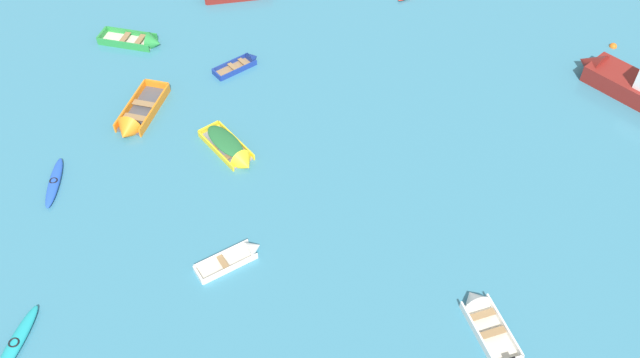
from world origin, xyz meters
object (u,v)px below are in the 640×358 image
(rowboat_green_cluster_inner, at_px, (143,42))
(rowboat_white_near_camera, at_px, (242,254))
(rowboat_white_midfield_left, at_px, (482,314))
(rowboat_orange_center, at_px, (135,121))
(kayak_turquoise_near_left, at_px, (16,344))
(mooring_buoy_far_field, at_px, (614,47))
(rowboat_deep_blue_far_back, at_px, (246,62))
(rowboat_yellow_distant_center, at_px, (233,151))
(kayak_blue_outer_left, at_px, (55,182))
(motor_launch_maroon_cluster_outer, at_px, (639,86))

(rowboat_green_cluster_inner, height_order, rowboat_white_near_camera, rowboat_green_cluster_inner)
(rowboat_white_midfield_left, xyz_separation_m, rowboat_orange_center, (-15.40, 10.86, 0.05))
(rowboat_green_cluster_inner, relative_size, rowboat_white_near_camera, 1.31)
(kayak_turquoise_near_left, bearing_deg, rowboat_orange_center, 80.09)
(rowboat_orange_center, distance_m, mooring_buoy_far_field, 26.49)
(rowboat_deep_blue_far_back, xyz_separation_m, rowboat_yellow_distant_center, (-0.03, -6.95, 0.12))
(rowboat_deep_blue_far_back, xyz_separation_m, mooring_buoy_far_field, (20.59, 1.60, -0.14))
(rowboat_orange_center, distance_m, rowboat_white_near_camera, 10.01)
(rowboat_white_midfield_left, relative_size, kayak_turquoise_near_left, 1.00)
(rowboat_orange_center, height_order, mooring_buoy_far_field, rowboat_orange_center)
(kayak_blue_outer_left, height_order, rowboat_yellow_distant_center, rowboat_yellow_distant_center)
(rowboat_orange_center, relative_size, rowboat_green_cluster_inner, 1.16)
(rowboat_orange_center, relative_size, rowboat_yellow_distant_center, 1.26)
(rowboat_green_cluster_inner, bearing_deg, mooring_buoy_far_field, -0.44)
(mooring_buoy_far_field, bearing_deg, rowboat_green_cluster_inner, 179.56)
(kayak_blue_outer_left, relative_size, mooring_buoy_far_field, 7.26)
(rowboat_green_cluster_inner, distance_m, rowboat_deep_blue_far_back, 6.17)
(rowboat_white_near_camera, distance_m, mooring_buoy_far_field, 24.48)
(rowboat_orange_center, relative_size, mooring_buoy_far_field, 10.21)
(kayak_turquoise_near_left, bearing_deg, rowboat_green_cluster_inner, 85.95)
(rowboat_orange_center, bearing_deg, kayak_blue_outer_left, -125.69)
(rowboat_white_midfield_left, relative_size, rowboat_orange_center, 0.79)
(rowboat_deep_blue_far_back, bearing_deg, kayak_blue_outer_left, -132.05)
(rowboat_white_midfield_left, bearing_deg, kayak_blue_outer_left, 159.48)
(kayak_blue_outer_left, bearing_deg, mooring_buoy_far_field, 20.11)
(motor_launch_maroon_cluster_outer, relative_size, rowboat_orange_center, 1.43)
(kayak_turquoise_near_left, height_order, rowboat_white_near_camera, rowboat_white_near_camera)
(rowboat_yellow_distant_center, bearing_deg, kayak_turquoise_near_left, -125.59)
(motor_launch_maroon_cluster_outer, distance_m, rowboat_yellow_distant_center, 20.86)
(rowboat_white_midfield_left, bearing_deg, rowboat_white_near_camera, 163.37)
(rowboat_white_near_camera, height_order, mooring_buoy_far_field, rowboat_white_near_camera)
(rowboat_white_near_camera, bearing_deg, kayak_blue_outer_left, 155.54)
(rowboat_orange_center, height_order, kayak_turquoise_near_left, rowboat_orange_center)
(rowboat_white_near_camera, relative_size, rowboat_yellow_distant_center, 0.83)
(rowboat_orange_center, height_order, kayak_blue_outer_left, rowboat_orange_center)
(kayak_turquoise_near_left, relative_size, rowboat_green_cluster_inner, 0.92)
(kayak_blue_outer_left, relative_size, kayak_turquoise_near_left, 0.90)
(motor_launch_maroon_cluster_outer, bearing_deg, rowboat_orange_center, -175.06)
(rowboat_orange_center, bearing_deg, rowboat_deep_blue_far_back, 43.48)
(rowboat_orange_center, bearing_deg, rowboat_yellow_distant_center, -22.54)
(rowboat_deep_blue_far_back, bearing_deg, rowboat_white_midfield_left, -56.76)
(rowboat_deep_blue_far_back, distance_m, mooring_buoy_far_field, 20.65)
(kayak_turquoise_near_left, xyz_separation_m, rowboat_yellow_distant_center, (7.20, 10.06, 0.11))
(motor_launch_maroon_cluster_outer, xyz_separation_m, mooring_buoy_far_field, (0.22, 4.24, -0.67))
(rowboat_orange_center, relative_size, kayak_blue_outer_left, 1.41)
(rowboat_white_midfield_left, height_order, motor_launch_maroon_cluster_outer, motor_launch_maroon_cluster_outer)
(kayak_blue_outer_left, height_order, kayak_turquoise_near_left, kayak_turquoise_near_left)
(kayak_blue_outer_left, xyz_separation_m, rowboat_yellow_distant_center, (7.96, 1.91, 0.12))
(rowboat_orange_center, xyz_separation_m, rowboat_green_cluster_inner, (-0.79, 6.65, -0.03))
(kayak_blue_outer_left, height_order, rowboat_deep_blue_far_back, rowboat_deep_blue_far_back)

